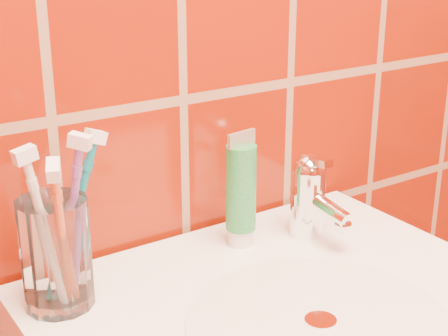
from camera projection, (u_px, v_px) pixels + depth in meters
glass_tumbler at (56, 253)px, 0.77m from camera, size 0.11×0.11×0.13m
toothpaste_tube at (241, 193)px, 0.92m from camera, size 0.05×0.04×0.16m
faucet at (310, 193)px, 0.95m from camera, size 0.05×0.11×0.12m
toothbrush_0 at (46, 233)px, 0.75m from camera, size 0.07×0.06×0.21m
toothbrush_1 at (72, 221)px, 0.77m from camera, size 0.09×0.10×0.22m
toothbrush_2 at (62, 239)px, 0.74m from camera, size 0.10×0.15×0.22m
toothbrush_3 at (75, 217)px, 0.79m from camera, size 0.12×0.11×0.20m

